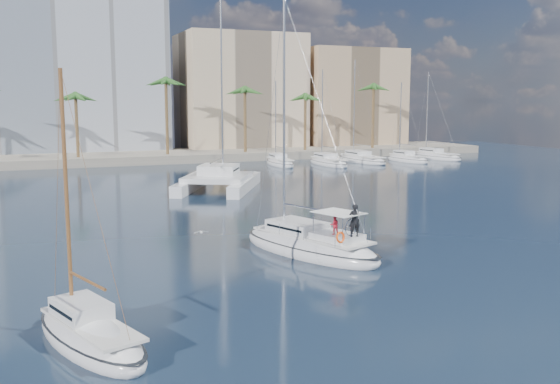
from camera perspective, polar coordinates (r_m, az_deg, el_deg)
name	(u,v)px	position (r m, az deg, el deg)	size (l,w,h in m)	color
ground	(267,256)	(36.15, -1.23, -5.87)	(160.00, 160.00, 0.00)	black
quay	(118,158)	(94.93, -14.56, 3.06)	(120.00, 14.00, 1.20)	gray
building_modern	(25,67)	(105.86, -22.29, 10.49)	(42.00, 16.00, 28.00)	silver
building_beige	(240,94)	(108.39, -3.68, 8.91)	(20.00, 14.00, 20.00)	#C3A98C
building_tan_right	(349,100)	(114.55, 6.29, 8.34)	(18.00, 12.00, 18.00)	tan
palm_centre	(120,91)	(90.62, -14.44, 8.96)	(3.60, 3.60, 12.30)	brown
palm_right	(337,92)	(101.09, 5.26, 9.09)	(3.60, 3.60, 12.30)	brown
main_sloop	(309,245)	(36.66, 2.70, -4.87)	(6.72, 10.99, 15.57)	silver
small_sloop	(90,336)	(24.30, -17.01, -12.44)	(4.58, 7.77, 10.65)	silver
catamaran	(219,178)	(63.14, -5.64, 1.28)	(12.03, 14.63, 18.96)	silver
seagull	(201,232)	(39.42, -7.22, -3.66)	(0.95, 0.41, 0.17)	silver
moored_yacht_a	(280,165)	(86.57, -0.02, 2.45)	(2.72, 9.35, 11.90)	silver
moored_yacht_b	(328,165)	(87.43, 4.43, 2.48)	(3.14, 10.78, 13.72)	silver
moored_yacht_c	(362,162)	(92.24, 7.49, 2.74)	(3.55, 12.21, 15.54)	silver
moored_yacht_d	(407,162)	(93.96, 11.55, 2.74)	(2.72, 9.35, 11.90)	silver
moored_yacht_e	(436,159)	(99.31, 14.03, 2.95)	(3.14, 10.78, 13.72)	silver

